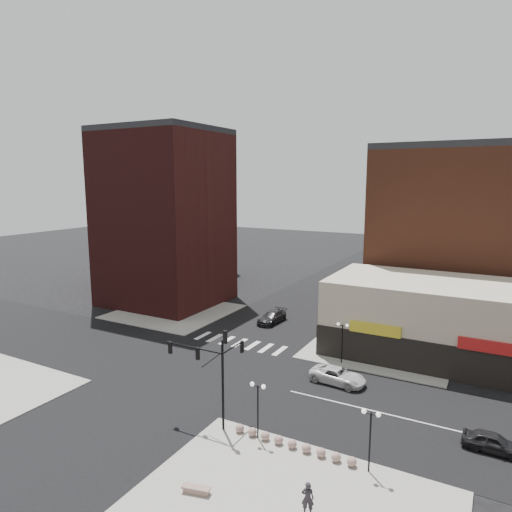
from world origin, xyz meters
The scene contains 19 objects.
ground centered at (0.00, 0.00, 0.00)m, with size 240.00×240.00×0.00m, color black.
road_ew centered at (0.00, 0.00, 0.01)m, with size 200.00×14.00×0.02m, color black.
road_ns centered at (0.00, 0.00, 0.01)m, with size 14.00×200.00×0.02m, color black.
sidewalk_nw centered at (-14.50, 14.50, 0.06)m, with size 15.00×15.00×0.12m, color gray.
sidewalk_ne centered at (14.50, 14.50, 0.06)m, with size 15.00×15.00×0.12m, color gray.
building_nw centered at (-19.00, 18.50, 12.50)m, with size 16.00×15.00×25.00m, color #3C1413.
building_nw_low centered at (-32.00, 34.00, 6.00)m, with size 20.00×18.00×12.00m, color #3C1413.
building_ne_midrise centered at (19.00, 29.50, 11.00)m, with size 18.00×15.00×22.00m, color brown.
building_ne_row centered at (21.00, 15.00, 3.30)m, with size 24.20×12.20×8.00m.
traffic_signal centered at (7.24, -7.83, 4.96)m, with size 5.59×3.09×7.77m.
street_lamp_se_a centered at (11.00, -8.00, 3.29)m, with size 1.22×0.32×4.16m.
street_lamp_se_b centered at (19.00, -8.00, 3.29)m, with size 1.22×0.32×4.16m.
street_lamp_ne centered at (12.00, 8.00, 3.29)m, with size 1.22×0.32×4.16m.
bollard_row centered at (13.70, -8.00, 0.44)m, with size 9.03×0.63×0.63m.
white_suv centered at (13.08, 3.56, 0.71)m, with size 2.36×5.11×1.42m, color silver.
dark_sedan_east centered at (25.86, -1.61, 0.68)m, with size 1.60×3.97×1.35m, color black.
dark_sedan_north centered at (-0.21, 16.68, 0.75)m, with size 2.10×5.16×1.50m, color black.
pedestrian centered at (17.00, -13.34, 1.09)m, with size 0.71×0.46×1.94m, color #262429.
stone_bench centered at (10.57, -14.88, 0.33)m, with size 1.80×0.91×0.40m.
Camera 1 is at (25.28, -34.51, 18.41)m, focal length 32.00 mm.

